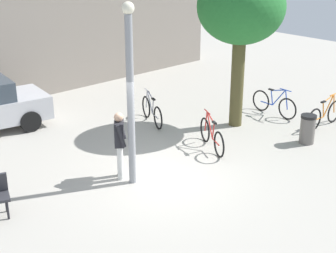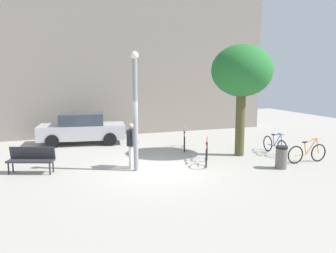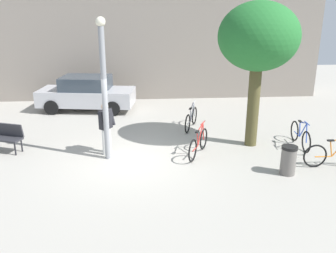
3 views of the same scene
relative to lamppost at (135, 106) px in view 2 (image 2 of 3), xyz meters
name	(u,v)px [view 2 (image 2 of 3)]	position (x,y,z in m)	size (l,w,h in m)	color
ground_plane	(156,170)	(0.68, -0.18, -2.33)	(36.00, 36.00, 0.00)	#A8A399
building_facade	(112,63)	(0.68, 8.46, 1.82)	(18.85, 2.00, 8.29)	gray
lamppost	(135,106)	(0.00, 0.00, 0.00)	(0.28, 0.28, 4.23)	gray
person_by_lamppost	(132,142)	(-0.05, 0.39, -1.36)	(0.55, 0.60, 1.67)	white
park_bench	(31,158)	(-3.54, 0.93, -1.78)	(1.67, 0.99, 0.92)	#2D2D33
plaza_tree	(242,72)	(4.76, 0.83, 1.21)	(2.54, 2.54, 4.69)	brown
bicycle_silver	(184,141)	(2.97, 2.71, -1.94)	(0.71, 1.70, 0.97)	black
bicycle_orange	(307,153)	(6.65, -1.12, -1.94)	(1.81, 0.08, 0.97)	black
bicycle_blue	(275,145)	(6.36, 0.55, -1.94)	(0.17, 1.81, 0.97)	black
bicycle_red	(207,154)	(2.84, 0.07, -1.94)	(0.87, 1.63, 0.97)	black
parked_car_silver	(82,128)	(-1.39, 5.63, -1.55)	(4.40, 2.28, 1.55)	#B7B7BC
trash_bin	(281,157)	(5.13, -1.48, -1.90)	(0.44, 0.44, 0.84)	#66605B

